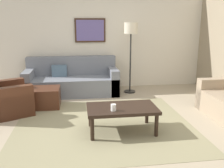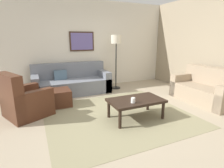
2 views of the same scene
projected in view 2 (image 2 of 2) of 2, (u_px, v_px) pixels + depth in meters
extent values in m
plane|color=tan|center=(118.00, 115.00, 3.85)|extent=(8.00, 8.00, 0.00)
cube|color=silver|center=(83.00, 45.00, 5.80)|extent=(6.00, 0.12, 2.80)
cube|color=gray|center=(220.00, 46.00, 4.69)|extent=(0.12, 5.20, 2.80)
cube|color=gray|center=(118.00, 115.00, 3.85)|extent=(2.97, 2.64, 0.01)
cube|color=slate|center=(72.00, 86.00, 5.33)|extent=(2.21, 0.94, 0.42)
cube|color=slate|center=(69.00, 77.00, 5.58)|extent=(2.21, 0.24, 0.88)
cube|color=slate|center=(36.00, 87.00, 4.90)|extent=(0.20, 0.94, 0.62)
cube|color=slate|center=(103.00, 80.00, 5.70)|extent=(0.20, 0.94, 0.62)
cube|color=slate|center=(60.00, 75.00, 5.23)|extent=(0.36, 0.12, 0.28)
cube|color=gray|center=(203.00, 94.00, 4.61)|extent=(0.83, 1.58, 0.42)
cube|color=gray|center=(212.00, 84.00, 4.67)|extent=(0.24, 1.58, 0.88)
cube|color=gray|center=(183.00, 84.00, 5.19)|extent=(0.83, 0.20, 0.62)
cube|color=#4C2819|center=(28.00, 105.00, 3.78)|extent=(1.07, 1.07, 0.44)
cube|color=#4C2819|center=(11.00, 98.00, 3.49)|extent=(0.52, 0.81, 0.95)
cube|color=#4C2819|center=(35.00, 106.00, 3.56)|extent=(0.79, 0.49, 0.60)
cube|color=#4C2819|center=(21.00, 99.00, 3.96)|extent=(0.79, 0.49, 0.60)
cube|color=#4C2819|center=(59.00, 98.00, 4.34)|extent=(0.56, 0.56, 0.40)
cylinder|color=black|center=(120.00, 119.00, 3.22)|extent=(0.06, 0.06, 0.36)
cylinder|color=black|center=(163.00, 111.00, 3.61)|extent=(0.06, 0.06, 0.36)
cylinder|color=black|center=(109.00, 109.00, 3.68)|extent=(0.06, 0.06, 0.36)
cylinder|color=black|center=(148.00, 102.00, 4.07)|extent=(0.06, 0.06, 0.36)
cube|color=black|center=(136.00, 100.00, 3.60)|extent=(1.10, 0.64, 0.05)
cylinder|color=white|center=(133.00, 100.00, 3.38)|extent=(0.08, 0.08, 0.10)
cylinder|color=black|center=(116.00, 88.00, 5.90)|extent=(0.28, 0.28, 0.03)
cylinder|color=#262626|center=(116.00, 67.00, 5.73)|extent=(0.04, 0.04, 1.45)
cylinder|color=beige|center=(116.00, 39.00, 5.51)|extent=(0.32, 0.32, 0.26)
cube|color=#382316|center=(82.00, 41.00, 5.67)|extent=(0.78, 0.04, 0.60)
cube|color=#645897|center=(82.00, 41.00, 5.66)|extent=(0.70, 0.01, 0.52)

